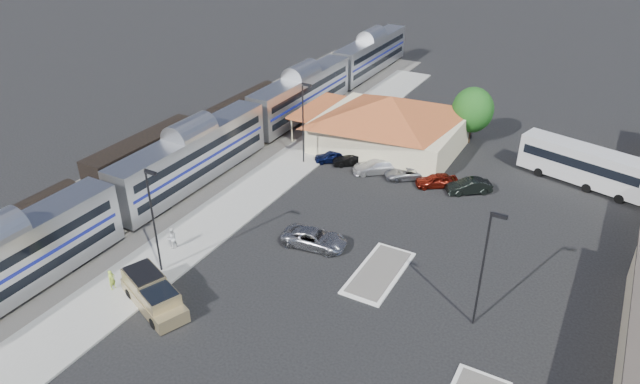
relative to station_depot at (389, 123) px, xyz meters
The scene contains 22 objects.
ground 24.63m from the station_depot, 79.24° to the right, with size 280.00×280.00×0.00m, color black.
railbed 23.14m from the station_depot, 135.78° to the right, with size 16.00×100.00×0.12m, color #4C4944.
platform 19.71m from the station_depot, 112.45° to the right, with size 5.50×92.00×0.18m, color gray.
passenger_train 21.98m from the station_depot, 127.69° to the right, with size 3.00×104.00×5.55m.
freight_cars 26.47m from the station_depot, 137.31° to the right, with size 2.80×46.00×4.00m.
station_depot is the anchor object (origin of this frame).
traffic_island_south 23.80m from the station_depot, 68.74° to the right, with size 3.30×7.50×0.21m.
lamp_plat_s 30.74m from the station_depot, 101.94° to the right, with size 1.08×0.25×9.00m.
lamp_plat_n 10.45m from the station_depot, 128.41° to the right, with size 1.08×0.25×9.00m.
lamp_lot 29.30m from the station_depot, 55.24° to the right, with size 1.08×0.25×9.00m.
tree_depot 9.69m from the station_depot, 38.43° to the left, with size 4.71×4.71×6.63m.
pickup_truck 33.66m from the station_depot, 96.73° to the right, with size 6.72×4.47×2.18m.
suv 21.39m from the station_depot, 83.76° to the right, with size 2.53×5.48×1.52m, color #999AA0.
coach_bus 20.24m from the station_depot, ahead, with size 12.57×5.79×3.95m.
person_a 34.49m from the station_depot, 103.34° to the right, with size 0.59×0.39×1.63m, color #9FC03C.
person_b 28.37m from the station_depot, 105.87° to the right, with size 0.90×0.70×1.85m, color silver.
parked_car_a 7.73m from the station_depot, 122.56° to the right, with size 1.52×3.77×1.28m, color #0B133B.
parked_car_b 6.63m from the station_depot, 107.23° to the right, with size 1.36×3.91×1.29m, color black.
parked_car_c 6.75m from the station_depot, 77.39° to the right, with size 2.11×5.19×1.51m, color silver.
parked_car_d 7.85m from the station_depot, 52.03° to the right, with size 2.15×4.67×1.30m, color gray.
parked_car_e 10.22m from the station_depot, 38.41° to the right, with size 1.66×4.13×1.41m, color maroon.
parked_car_f 12.68m from the station_depot, 28.13° to the right, with size 1.52×4.36×1.44m, color black.
Camera 1 is at (17.29, -31.52, 27.14)m, focal length 32.00 mm.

